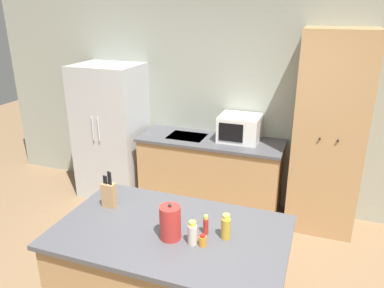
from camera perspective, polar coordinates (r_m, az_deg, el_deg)
wall_back at (r=4.53m, az=9.80°, el=6.11°), size 7.20×0.06×2.60m
refrigerator at (r=4.97m, az=-12.17°, el=1.91°), size 0.81×0.68×1.72m
back_counter at (r=4.61m, az=2.76°, el=-4.50°), size 1.72×0.63×0.91m
pantry_cabinet at (r=4.24m, az=20.10°, el=1.26°), size 0.71×0.56×2.19m
kitchen_island at (r=2.94m, az=-3.07°, el=-20.55°), size 1.60×0.97×0.94m
microwave at (r=4.39m, az=7.27°, el=2.44°), size 0.46×0.40×0.30m
knife_block at (r=2.94m, az=-12.55°, el=-7.46°), size 0.10×0.06×0.30m
spice_bottle_tall_dark at (r=2.58m, az=2.12°, el=-12.26°), size 0.04×0.04×0.14m
spice_bottle_short_red at (r=2.48m, az=0.08°, el=-13.47°), size 0.06×0.06×0.16m
spice_bottle_amber_oil at (r=2.53m, az=5.18°, el=-12.51°), size 0.06×0.06×0.18m
spice_bottle_green_herb at (r=2.48m, az=1.62°, el=-14.48°), size 0.05×0.05×0.08m
kettle at (r=2.51m, az=-3.33°, el=-11.84°), size 0.14×0.14×0.26m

